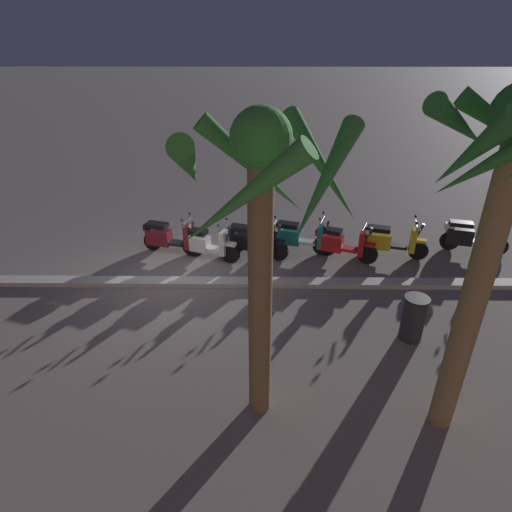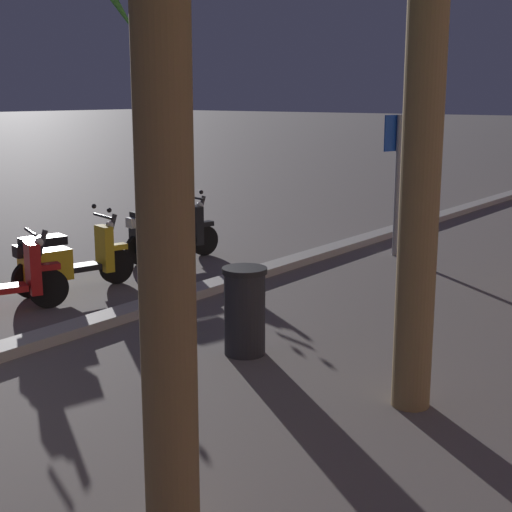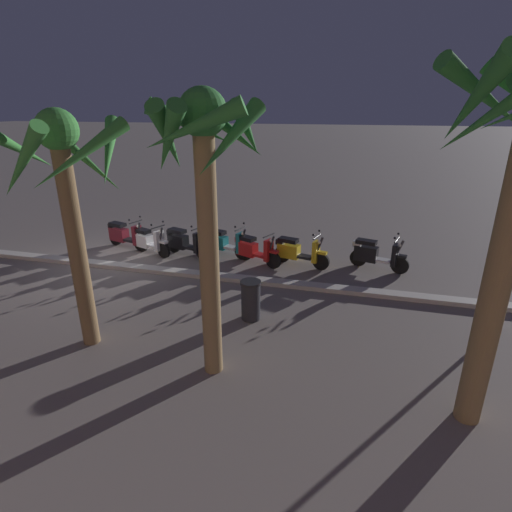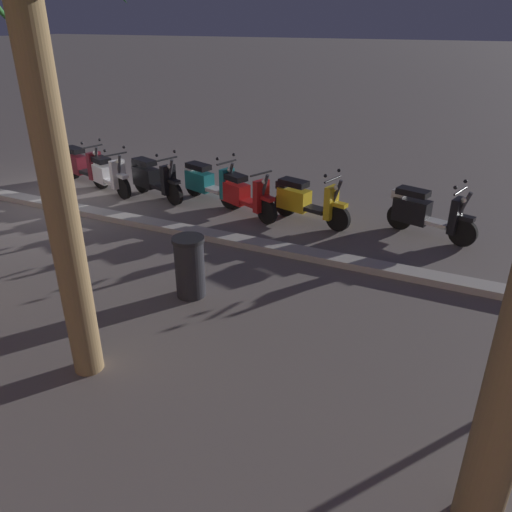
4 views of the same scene
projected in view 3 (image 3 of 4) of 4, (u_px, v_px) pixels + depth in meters
ground_plane at (116, 264)px, 12.59m from camera, size 200.00×200.00×0.00m
curb_strip at (111, 265)px, 12.36m from camera, size 60.00×0.36×0.12m
scooter_black_second_in_line at (375, 254)px, 12.09m from camera, size 1.73×0.75×1.17m
scooter_yellow_mid_centre at (297, 251)px, 12.38m from camera, size 1.78×0.75×1.17m
scooter_red_gap_after_mid at (254, 249)px, 12.56m from camera, size 1.67×0.88×1.04m
scooter_teal_last_in_row at (225, 243)px, 13.19m from camera, size 1.78×0.81×1.17m
scooter_black_tail_end at (184, 242)px, 13.21m from camera, size 1.73×0.81×1.17m
scooter_white_lead_nearest at (148, 241)px, 13.37m from camera, size 1.65×0.83×1.17m
scooter_maroon_far_back at (125, 235)px, 13.92m from camera, size 1.77×0.78×1.17m
palm_tree_far_corner at (66, 177)px, 7.25m from camera, size 2.33×2.46×4.65m
palm_tree_by_mall_entrance at (205, 168)px, 6.27m from camera, size 2.15×2.05×4.96m
litter_bin at (251, 300)px, 9.22m from camera, size 0.48×0.48×0.95m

